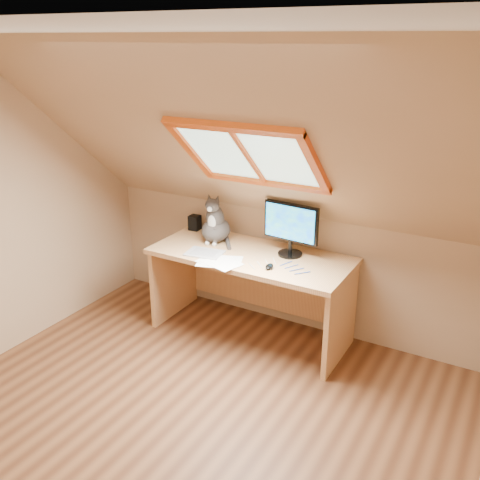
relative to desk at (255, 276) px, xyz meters
The scene contains 10 objects.
ground 1.55m from the desk, 83.53° to the right, with size 3.50×3.50×0.00m, color brown.
room_shell 1.80m from the desk, 83.92° to the right, with size 3.52×3.52×2.41m.
desk is the anchor object (origin of this frame).
monitor 0.56m from the desk, 11.18° to the left, with size 0.47×0.20×0.43m.
cat 0.54m from the desk, behind, with size 0.27×0.31×0.43m.
desk_speaker 0.79m from the desk, 165.80° to the left, with size 0.09×0.09×0.13m, color black.
graphics_tablet 0.47m from the desk, 140.86° to the right, with size 0.29×0.21×0.01m, color #B2B2B7.
mouse 0.44m from the desk, 44.81° to the right, with size 0.06×0.10×0.03m, color black.
papers 0.45m from the desk, 120.94° to the right, with size 0.35×0.30×0.01m.
cables 0.44m from the desk, 29.65° to the right, with size 0.51×0.26×0.01m.
Camera 1 is at (1.73, -2.12, 2.38)m, focal length 40.00 mm.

